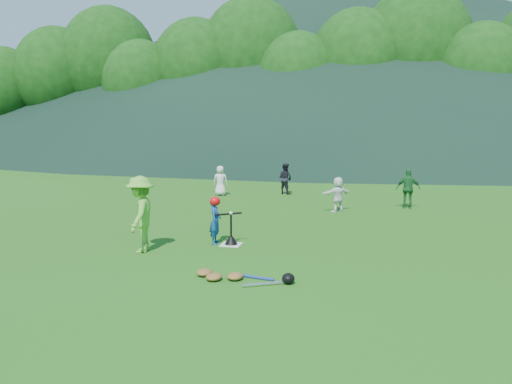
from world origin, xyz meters
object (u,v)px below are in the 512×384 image
adult_coach (141,214)px  equipment_pile (235,276)px  home_plate (231,245)px  batter_child (215,221)px  batting_tee (231,239)px  fielder_b (285,179)px  fielder_c (408,189)px  fielder_a (220,181)px  fielder_d (338,194)px

adult_coach → equipment_pile: bearing=47.3°
home_plate → adult_coach: 2.15m
home_plate → batter_child: batter_child is taller
batting_tee → home_plate: bearing=0.0°
batter_child → fielder_b: size_ratio=0.86×
fielder_b → fielder_c: fielder_c is taller
batter_child → fielder_a: size_ratio=0.91×
fielder_a → fielder_d: bearing=141.2°
fielder_d → equipment_pile: size_ratio=0.62×
fielder_d → fielder_b: bearing=-98.9°
batter_child → adult_coach: size_ratio=0.65×
batter_child → fielder_c: fielder_c is taller
home_plate → fielder_d: size_ratio=0.41×
equipment_pile → batter_child: bearing=114.7°
batting_tee → fielder_a: bearing=108.8°
batter_child → batting_tee: size_ratio=1.57×
equipment_pile → adult_coach: bearing=149.2°
fielder_c → batting_tee: bearing=54.5°
equipment_pile → home_plate: bearing=107.4°
fielder_a → fielder_c: (6.95, -1.56, 0.07)m
adult_coach → fielder_c: (5.98, 7.33, -0.16)m
equipment_pile → fielder_a: bearing=108.5°
equipment_pile → fielder_c: bearing=68.5°
batter_child → batting_tee: 0.56m
batter_child → fielder_b: 8.88m
fielder_c → batting_tee: fielder_c is taller
fielder_d → batting_tee: (-2.05, -5.13, -0.43)m
fielder_b → equipment_pile: bearing=121.2°
adult_coach → batting_tee: size_ratio=2.41×
fielder_c → batting_tee: 7.64m
equipment_pile → batting_tee: bearing=107.4°
fielder_c → equipment_pile: 9.50m
fielder_c → adult_coach: bearing=49.4°
fielder_a → equipment_pile: size_ratio=0.65×
batter_child → fielder_a: 8.17m
home_plate → adult_coach: (-1.72, -1.01, 0.81)m
fielder_b → batting_tee: 8.94m
batter_child → fielder_d: size_ratio=0.96×
fielder_b → batting_tee: fielder_b is taller
adult_coach → batting_tee: bearing=108.7°
home_plate → adult_coach: size_ratio=0.27×
fielder_c → batting_tee: (-4.27, -6.32, -0.53)m
fielder_b → fielder_d: bearing=147.5°
adult_coach → fielder_a: size_ratio=1.40×
home_plate → fielder_a: size_ratio=0.38×
adult_coach → fielder_c: 9.46m
adult_coach → fielder_d: 7.21m
fielder_a → fielder_b: 2.61m
adult_coach → fielder_a: adult_coach is taller
batting_tee → equipment_pile: (0.78, -2.51, -0.06)m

